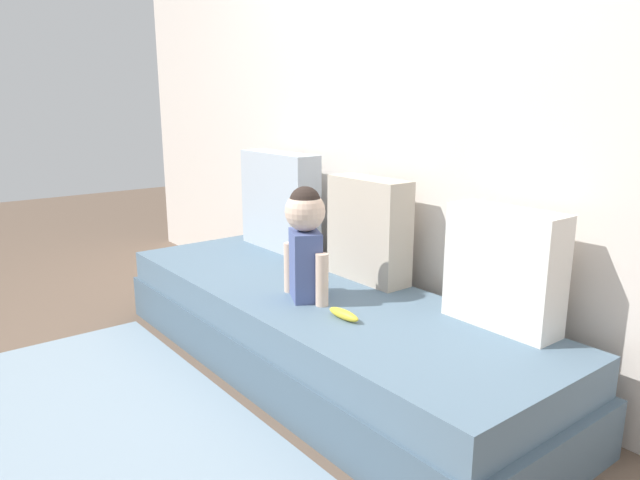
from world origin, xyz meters
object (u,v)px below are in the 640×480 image
Objects in this scene: toddler at (305,238)px; banana at (344,314)px; couch at (317,331)px; throw_pillow_right at (504,268)px; throw_pillow_left at (280,201)px; throw_pillow_center at (369,229)px.

toddler is 0.40m from banana.
throw_pillow_right reaches higher than couch.
toddler reaches higher than banana.
throw_pillow_center is at bearing 0.00° from throw_pillow_left.
couch is at bearing 159.52° from banana.
toddler is at bearing -84.45° from throw_pillow_center.
couch is at bearing -157.69° from throw_pillow_right.
throw_pillow_right is at bearing 45.84° from banana.
throw_pillow_center reaches higher than couch.
toddler is at bearing -27.04° from throw_pillow_left.
throw_pillow_center is 2.96× the size of banana.
toddler is 2.98× the size of banana.
throw_pillow_left reaches higher than couch.
toddler is at bearing -150.46° from throw_pillow_right.
toddler is at bearing 174.41° from banana.
couch is at bearing -22.31° from throw_pillow_left.
throw_pillow_left is 1.22m from banana.
throw_pillow_right is at bearing 29.54° from toddler.
couch is 4.91× the size of toddler.
throw_pillow_left is 0.77m from throw_pillow_center.
couch is 5.30× the size of throw_pillow_right.
throw_pillow_right is at bearing 0.00° from throw_pillow_left.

